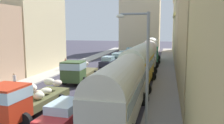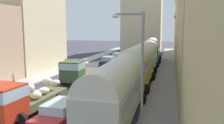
% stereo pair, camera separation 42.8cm
% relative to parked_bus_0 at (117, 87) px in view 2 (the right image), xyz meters
% --- Properties ---
extents(ground_plane, '(154.00, 154.00, 0.00)m').
position_rel_parked_bus_0_xyz_m(ground_plane, '(-4.60, 20.50, -2.14)').
color(ground_plane, '#363341').
extents(sidewalk_left, '(2.50, 70.00, 0.14)m').
position_rel_parked_bus_0_xyz_m(sidewalk_left, '(-11.85, 20.50, -2.07)').
color(sidewalk_left, '#ACA9A1').
rests_on(sidewalk_left, ground).
extents(sidewalk_right, '(2.50, 70.00, 0.14)m').
position_rel_parked_bus_0_xyz_m(sidewalk_right, '(2.65, 20.50, -2.07)').
color(sidewalk_right, gray).
rests_on(sidewalk_right, ground).
extents(building_left_2, '(5.29, 11.08, 13.67)m').
position_rel_parked_bus_0_xyz_m(building_left_2, '(-15.50, 15.04, 4.72)').
color(building_left_2, beige).
rests_on(building_left_2, ground).
extents(building_right_1, '(4.47, 13.90, 13.10)m').
position_rel_parked_bus_0_xyz_m(building_right_1, '(5.93, 6.78, 4.43)').
color(building_right_1, tan).
rests_on(building_right_1, ground).
extents(building_right_2, '(5.82, 13.85, 11.67)m').
position_rel_parked_bus_0_xyz_m(building_right_2, '(6.55, 20.97, 3.73)').
color(building_right_2, tan).
rests_on(building_right_2, ground).
extents(building_right_3, '(6.48, 10.23, 8.69)m').
position_rel_parked_bus_0_xyz_m(building_right_3, '(6.85, 33.52, 2.24)').
color(building_right_3, '#CBC488').
rests_on(building_right_3, ground).
extents(building_right_4, '(4.89, 13.05, 13.15)m').
position_rel_parked_bus_0_xyz_m(building_right_4, '(6.12, 46.01, 4.46)').
color(building_right_4, beige).
rests_on(building_right_4, ground).
extents(distant_church, '(10.23, 7.73, 22.17)m').
position_rel_parked_bus_0_xyz_m(distant_church, '(-4.60, 48.88, 5.79)').
color(distant_church, beige).
rests_on(distant_church, ground).
extents(parked_bus_0, '(3.33, 9.94, 3.88)m').
position_rel_parked_bus_0_xyz_m(parked_bus_0, '(0.00, 0.00, 0.00)').
color(parked_bus_0, beige).
rests_on(parked_bus_0, ground).
extents(parked_bus_1, '(3.40, 9.38, 4.15)m').
position_rel_parked_bus_0_xyz_m(parked_bus_1, '(0.00, 9.00, 0.16)').
color(parked_bus_1, gold).
rests_on(parked_bus_1, ground).
extents(parked_bus_2, '(3.27, 8.21, 4.06)m').
position_rel_parked_bus_0_xyz_m(parked_bus_2, '(-0.00, 18.00, 0.11)').
color(parked_bus_2, silver).
rests_on(parked_bus_2, ground).
extents(parked_bus_3, '(3.43, 8.78, 4.25)m').
position_rel_parked_bus_0_xyz_m(parked_bus_3, '(0.00, 27.00, 0.23)').
color(parked_bus_3, '#309664').
rests_on(parked_bus_3, ground).
extents(cargo_truck_0, '(3.23, 7.22, 2.52)m').
position_rel_parked_bus_0_xyz_m(cargo_truck_0, '(-6.24, -1.34, -0.82)').
color(cargo_truck_0, '#B82D16').
rests_on(cargo_truck_0, ground).
extents(cargo_truck_1, '(3.06, 6.58, 2.53)m').
position_rel_parked_bus_0_xyz_m(cargo_truck_1, '(-6.57, 9.13, -0.82)').
color(cargo_truck_1, '#36502A').
rests_on(cargo_truck_1, ground).
extents(car_0, '(2.43, 4.26, 1.64)m').
position_rel_parked_bus_0_xyz_m(car_0, '(-6.02, 20.22, -1.32)').
color(car_0, '#1F2130').
rests_on(car_0, ground).
extents(car_1, '(2.25, 4.42, 1.56)m').
position_rel_parked_bus_0_xyz_m(car_1, '(-5.95, 26.25, -1.36)').
color(car_1, '#1C2A26').
rests_on(car_1, ground).
extents(car_2, '(2.23, 3.91, 1.42)m').
position_rel_parked_bus_0_xyz_m(car_2, '(-6.02, 32.37, -1.42)').
color(car_2, silver).
rests_on(car_2, ground).
extents(car_3, '(2.24, 3.65, 1.46)m').
position_rel_parked_bus_0_xyz_m(car_3, '(-5.90, 40.67, -1.39)').
color(car_3, '#3391CB').
rests_on(car_3, ground).
extents(car_4, '(2.47, 4.45, 1.52)m').
position_rel_parked_bus_0_xyz_m(car_4, '(-3.02, -1.83, -1.37)').
color(car_4, red).
rests_on(car_4, ground).
extents(car_5, '(2.51, 3.75, 1.46)m').
position_rel_parked_bus_0_xyz_m(car_5, '(-3.07, 4.66, -1.40)').
color(car_5, silver).
rests_on(car_5, ground).
extents(car_6, '(2.34, 3.79, 1.49)m').
position_rel_parked_bus_0_xyz_m(car_6, '(-3.09, 17.71, -1.39)').
color(car_6, gray).
rests_on(car_6, ground).
extents(car_7, '(2.33, 4.15, 1.54)m').
position_rel_parked_bus_0_xyz_m(car_7, '(-2.72, 35.56, -1.37)').
color(car_7, gray).
rests_on(car_7, ground).
extents(pedestrian_0, '(0.46, 0.46, 1.67)m').
position_rel_parked_bus_0_xyz_m(pedestrian_0, '(-11.30, 16.37, -1.18)').
color(pedestrian_0, '#20294C').
rests_on(pedestrian_0, ground).
extents(pedestrian_1, '(0.39, 0.39, 1.70)m').
position_rel_parked_bus_0_xyz_m(pedestrian_1, '(-11.16, 4.63, -1.16)').
color(pedestrian_1, '#1E303F').
rests_on(pedestrian_1, ground).
extents(streetlamp_near, '(1.72, 0.28, 6.66)m').
position_rel_parked_bus_0_xyz_m(streetlamp_near, '(1.68, -2.48, 1.82)').
color(streetlamp_near, gray).
rests_on(streetlamp_near, ground).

